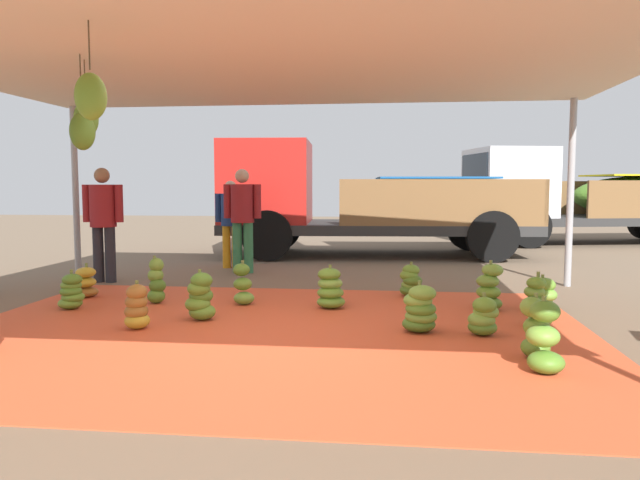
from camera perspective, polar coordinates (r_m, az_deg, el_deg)
The scene contains 23 objects.
ground_plane at distance 9.10m, azimuth -1.07°, elevation -4.20°, with size 40.00×40.00×0.00m, color brown.
tarp_orange at distance 6.20m, azimuth -4.88°, elevation -8.60°, with size 6.49×5.09×0.01m, color #D1512D.
tent_canopy at distance 6.06m, azimuth -5.53°, elevation 16.73°, with size 8.00×7.00×2.78m.
banana_bunch_0 at distance 6.53m, azimuth -16.82°, elevation -6.12°, with size 0.35×0.35×0.50m.
banana_bunch_1 at distance 7.48m, azimuth 15.60°, elevation -4.40°, with size 0.39×0.38×0.59m.
banana_bunch_2 at distance 6.19m, azimuth 9.37°, elevation -6.50°, with size 0.43×0.43×0.52m.
banana_bunch_3 at distance 6.20m, azimuth 15.08°, elevation -7.01°, with size 0.33×0.35×0.42m.
banana_bunch_4 at distance 8.57m, azimuth -21.13°, elevation -3.82°, with size 0.40×0.41×0.45m.
banana_bunch_5 at distance 7.88m, azimuth -15.10°, elevation -3.83°, with size 0.28×0.29×0.60m.
banana_bunch_6 at distance 7.83m, azimuth -22.29°, elevation -4.57°, with size 0.37×0.36×0.47m.
banana_bunch_8 at distance 6.74m, azimuth 19.70°, elevation -5.62°, with size 0.33×0.33×0.57m.
banana_bunch_9 at distance 5.14m, azimuth 20.32°, elevation -8.76°, with size 0.41×0.42×0.60m.
banana_bunch_10 at distance 7.58m, azimuth -7.25°, elevation -4.27°, with size 0.36×0.36×0.55m.
banana_bunch_11 at distance 8.18m, azimuth 8.52°, elevation -3.85°, with size 0.39×0.40×0.46m.
banana_bunch_12 at distance 6.79m, azimuth -11.17°, elevation -5.32°, with size 0.37×0.36×0.56m.
banana_bunch_13 at distance 7.32m, azimuth 0.97°, elevation -4.66°, with size 0.43×0.46×0.52m.
banana_bunch_14 at distance 7.59m, azimuth 20.10°, elevation -4.91°, with size 0.48×0.47×0.43m.
banana_bunch_15 at distance 5.54m, azimuth 19.51°, elevation -7.94°, with size 0.31×0.28×0.56m.
cargo_truck_main at distance 12.88m, azimuth 3.77°, elevation 3.76°, with size 6.59×2.85×2.40m.
cargo_truck_far at distance 16.92m, azimuth 23.47°, elevation 3.73°, with size 6.63×3.51×2.40m.
worker_0 at distance 9.79m, azimuth -19.68°, elevation 2.15°, with size 0.64×0.39×1.74m.
worker_1 at distance 10.97m, azimuth -8.37°, elevation 2.12°, with size 0.57×0.35×1.56m.
worker_2 at distance 10.33m, azimuth -7.29°, elevation 2.57°, with size 0.64×0.39×1.75m.
Camera 1 is at (1.22, -5.90, 1.47)m, focal length 34.11 mm.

